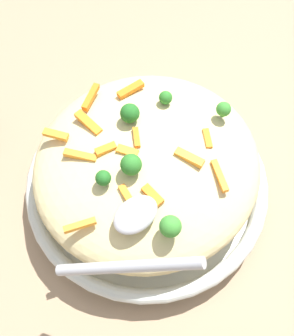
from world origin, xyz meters
The scene contains 24 objects.
ground_plane centered at (0.00, 0.00, 0.00)m, with size 2.40×2.40×0.00m, color #9E7F60.
serving_bowl centered at (0.00, 0.00, 0.02)m, with size 0.34×0.34×0.04m.
pasta_mound centered at (0.00, 0.00, 0.08)m, with size 0.30×0.29×0.08m, color #DBC689.
carrot_piece_0 centered at (-0.04, -0.05, 0.12)m, with size 0.03×0.01×0.01m, color orange.
carrot_piece_1 centered at (-0.02, 0.01, 0.12)m, with size 0.03×0.01×0.01m, color orange.
carrot_piece_2 centered at (0.03, -0.04, 0.12)m, with size 0.04×0.01×0.01m, color orange.
carrot_piece_3 centered at (0.04, -0.08, 0.12)m, with size 0.04×0.01×0.01m, color orange.
carrot_piece_4 centered at (-0.07, 0.09, 0.12)m, with size 0.03×0.01×0.01m, color orange.
carrot_piece_5 centered at (-0.04, 0.03, 0.12)m, with size 0.03×0.01×0.01m, color orange.
carrot_piece_6 centered at (0.05, 0.09, 0.12)m, with size 0.04×0.01×0.01m, color orange.
carrot_piece_7 centered at (-0.06, -0.03, 0.12)m, with size 0.03×0.01×0.01m, color orange.
carrot_piece_8 centered at (0.07, -0.04, 0.12)m, with size 0.03×0.01×0.01m, color orange.
carrot_piece_9 centered at (0.00, 0.02, 0.12)m, with size 0.03×0.01×0.01m, color orange.
carrot_piece_10 centered at (0.00, 0.11, 0.12)m, with size 0.04×0.01×0.01m, color orange.
carrot_piece_11 centered at (-0.12, -0.02, 0.12)m, with size 0.04×0.01×0.01m, color orange.
carrot_piece_12 centered at (-0.03, 0.08, 0.12)m, with size 0.04×0.01×0.01m, color orange.
carrot_piece_13 centered at (-0.07, 0.05, 0.12)m, with size 0.04×0.01×0.01m, color orange.
broccoli_floret_0 centered at (0.11, -0.02, 0.13)m, with size 0.02×0.02×0.02m.
broccoli_floret_1 centered at (-0.04, -0.01, 0.14)m, with size 0.03×0.03×0.03m.
broccoli_floret_2 centered at (-0.05, -0.10, 0.13)m, with size 0.03×0.03×0.03m.
broccoli_floret_3 centered at (0.07, 0.04, 0.13)m, with size 0.02×0.02×0.02m.
broccoli_floret_4 centered at (-0.07, 0.00, 0.13)m, with size 0.02×0.02×0.02m.
broccoli_floret_5 centered at (0.01, 0.05, 0.13)m, with size 0.02×0.02×0.03m.
serving_spoon centered at (-0.09, -0.08, 0.14)m, with size 0.14×0.13×0.09m.
Camera 1 is at (-0.20, -0.22, 0.60)m, focal length 48.86 mm.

